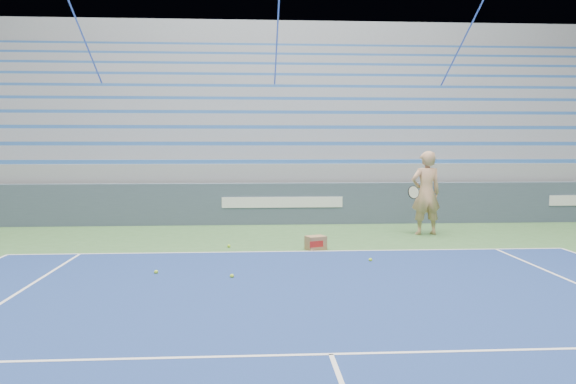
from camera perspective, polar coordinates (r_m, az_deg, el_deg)
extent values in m
cube|color=white|center=(11.13, 0.47, -6.05)|extent=(10.97, 0.05, 0.00)
cube|color=white|center=(5.86, 4.38, -16.10)|extent=(8.23, 0.05, 0.00)
cube|color=#3E4C5F|center=(15.01, -0.60, -1.18)|extent=(30.00, 0.30, 1.10)
cube|color=white|center=(14.84, -0.56, -1.05)|extent=(3.20, 0.02, 0.28)
cube|color=gray|center=(19.54, -1.28, 0.20)|extent=(30.00, 8.50, 1.10)
cube|color=gray|center=(19.49, -1.29, 2.54)|extent=(30.00, 8.50, 0.50)
cube|color=#2F61AA|center=(15.61, -0.73, 3.11)|extent=(29.60, 0.42, 0.11)
cube|color=gray|center=(19.90, -1.34, 4.03)|extent=(30.00, 7.65, 0.50)
cube|color=#2F61AA|center=(16.45, -0.87, 4.94)|extent=(29.60, 0.42, 0.11)
cube|color=gray|center=(20.32, -1.39, 5.45)|extent=(30.00, 6.80, 0.50)
cube|color=#2F61AA|center=(17.31, -1.01, 6.58)|extent=(29.60, 0.42, 0.11)
cube|color=gray|center=(20.76, -1.43, 6.82)|extent=(30.00, 5.95, 0.50)
cube|color=#2F61AA|center=(18.18, -1.13, 8.07)|extent=(29.60, 0.42, 0.11)
cube|color=gray|center=(21.21, -1.48, 8.12)|extent=(30.00, 5.10, 0.50)
cube|color=#2F61AA|center=(19.06, -1.24, 9.43)|extent=(29.60, 0.42, 0.11)
cube|color=gray|center=(21.67, -1.52, 9.38)|extent=(30.00, 4.25, 0.50)
cube|color=#2F61AA|center=(19.95, -1.34, 10.66)|extent=(29.60, 0.42, 0.11)
cube|color=gray|center=(22.14, -1.57, 10.58)|extent=(30.00, 3.40, 0.50)
cube|color=#2F61AA|center=(20.86, -1.44, 11.78)|extent=(29.60, 0.42, 0.11)
cube|color=gray|center=(22.62, -1.61, 11.73)|extent=(30.00, 2.55, 0.50)
cube|color=#2F61AA|center=(21.76, -1.53, 12.81)|extent=(29.60, 0.42, 0.11)
cube|color=gray|center=(23.10, -1.65, 12.83)|extent=(30.00, 1.70, 0.50)
cube|color=#2F61AA|center=(22.68, -1.61, 13.76)|extent=(29.60, 0.42, 0.11)
cube|color=gray|center=(23.60, -1.68, 13.89)|extent=(30.00, 0.85, 0.50)
cube|color=#2F61AA|center=(23.60, -1.68, 14.64)|extent=(29.60, 0.42, 0.11)
cube|color=gray|center=(24.07, -1.73, 8.44)|extent=(31.00, 0.40, 7.30)
cylinder|color=blue|center=(20.31, -18.85, 11.57)|extent=(0.05, 8.53, 5.04)
cylinder|color=blue|center=(19.63, -1.30, 12.06)|extent=(0.05, 8.53, 5.04)
cylinder|color=blue|center=(20.75, 15.84, 11.49)|extent=(0.05, 8.53, 5.04)
imported|color=tan|center=(13.57, 13.83, -0.10)|extent=(0.76, 0.54, 1.97)
cylinder|color=black|center=(13.23, 12.70, -0.35)|extent=(0.12, 0.27, 0.08)
cylinder|color=beige|center=(12.93, 12.63, -0.02)|extent=(0.29, 0.16, 0.28)
torus|color=black|center=(12.93, 12.63, -0.02)|extent=(0.31, 0.18, 0.30)
cube|color=olive|center=(11.37, 2.83, -5.18)|extent=(0.45, 0.40, 0.28)
cube|color=#B21E19|center=(11.22, 2.92, -5.31)|extent=(0.28, 0.13, 0.13)
sphere|color=#B0E02D|center=(9.03, -5.73, -8.50)|extent=(0.07, 0.07, 0.07)
sphere|color=#B0E02D|center=(10.33, 8.38, -6.84)|extent=(0.07, 0.07, 0.07)
sphere|color=#B0E02D|center=(11.66, -6.03, -5.48)|extent=(0.07, 0.07, 0.07)
sphere|color=#B0E02D|center=(9.51, -13.26, -7.93)|extent=(0.07, 0.07, 0.07)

